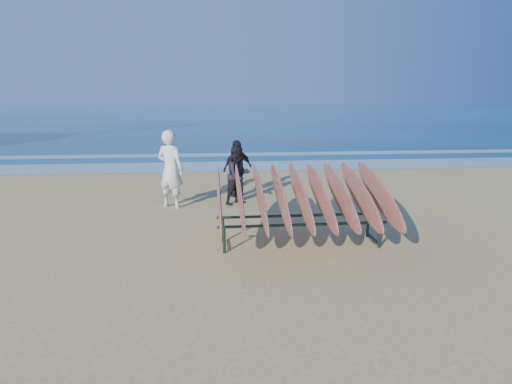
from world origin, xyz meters
The scene contains 8 objects.
ground centered at (0.00, 0.00, 0.00)m, with size 120.00×120.00×0.00m, color tan.
ocean centered at (0.00, 55.00, 0.01)m, with size 160.00×160.00×0.00m, color navy.
foam_near centered at (0.00, 10.00, 0.01)m, with size 160.00×160.00×0.00m, color white.
foam_far centered at (0.00, 13.50, 0.01)m, with size 160.00×160.00×0.00m, color white.
surfboard_rack centered at (0.80, 0.24, 0.97)m, with size 3.20×2.80×1.62m.
person_white centered at (-1.92, 3.51, 1.00)m, with size 0.73×0.48×2.00m, color silver.
person_dark_a centered at (-0.18, 3.68, 0.78)m, with size 0.76×0.59×1.56m, color black.
person_dark_b centered at (-0.14, 4.61, 0.80)m, with size 0.94×0.39×1.61m, color black.
Camera 1 is at (-0.90, -8.12, 2.92)m, focal length 32.00 mm.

